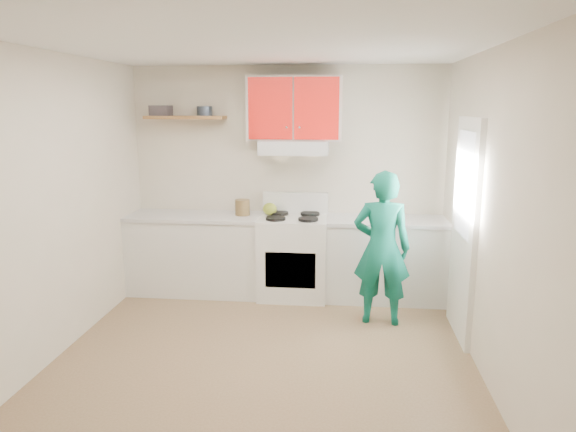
# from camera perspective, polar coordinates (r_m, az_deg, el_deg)

# --- Properties ---
(floor) EXTENTS (3.80, 3.80, 0.00)m
(floor) POSITION_cam_1_polar(r_m,az_deg,el_deg) (4.73, -2.60, -15.12)
(floor) COLOR brown
(floor) RESTS_ON ground
(ceiling) EXTENTS (3.60, 3.80, 0.04)m
(ceiling) POSITION_cam_1_polar(r_m,az_deg,el_deg) (4.25, -2.94, 17.99)
(ceiling) COLOR white
(ceiling) RESTS_ON floor
(back_wall) EXTENTS (3.60, 0.04, 2.60)m
(back_wall) POSITION_cam_1_polar(r_m,az_deg,el_deg) (6.16, -0.06, 3.95)
(back_wall) COLOR beige
(back_wall) RESTS_ON floor
(front_wall) EXTENTS (3.60, 0.04, 2.60)m
(front_wall) POSITION_cam_1_polar(r_m,az_deg,el_deg) (2.51, -9.45, -7.97)
(front_wall) COLOR beige
(front_wall) RESTS_ON floor
(left_wall) EXTENTS (0.04, 3.80, 2.60)m
(left_wall) POSITION_cam_1_polar(r_m,az_deg,el_deg) (4.91, -24.01, 0.90)
(left_wall) COLOR beige
(left_wall) RESTS_ON floor
(right_wall) EXTENTS (0.04, 3.80, 2.60)m
(right_wall) POSITION_cam_1_polar(r_m,az_deg,el_deg) (4.41, 21.05, -0.01)
(right_wall) COLOR beige
(right_wall) RESTS_ON floor
(door) EXTENTS (0.05, 0.85, 2.05)m
(door) POSITION_cam_1_polar(r_m,az_deg,el_deg) (5.12, 18.59, -1.42)
(door) COLOR white
(door) RESTS_ON floor
(door_glass) EXTENTS (0.01, 0.55, 0.95)m
(door_glass) POSITION_cam_1_polar(r_m,az_deg,el_deg) (5.04, 18.60, 3.30)
(door_glass) COLOR white
(door_glass) RESTS_ON door
(counter_left) EXTENTS (1.52, 0.60, 0.90)m
(counter_left) POSITION_cam_1_polar(r_m,az_deg,el_deg) (6.25, -9.92, -4.10)
(counter_left) COLOR silver
(counter_left) RESTS_ON floor
(counter_right) EXTENTS (1.32, 0.60, 0.90)m
(counter_right) POSITION_cam_1_polar(r_m,az_deg,el_deg) (6.03, 10.50, -4.69)
(counter_right) COLOR silver
(counter_right) RESTS_ON floor
(stove) EXTENTS (0.76, 0.65, 0.92)m
(stove) POSITION_cam_1_polar(r_m,az_deg,el_deg) (6.01, 0.56, -4.45)
(stove) COLOR white
(stove) RESTS_ON floor
(range_hood) EXTENTS (0.76, 0.44, 0.15)m
(range_hood) POSITION_cam_1_polar(r_m,az_deg,el_deg) (5.89, 0.68, 7.45)
(range_hood) COLOR silver
(range_hood) RESTS_ON back_wall
(upper_cabinets) EXTENTS (1.02, 0.33, 0.70)m
(upper_cabinets) POSITION_cam_1_polar(r_m,az_deg,el_deg) (5.93, 0.74, 11.59)
(upper_cabinets) COLOR red
(upper_cabinets) RESTS_ON back_wall
(shelf) EXTENTS (0.90, 0.30, 0.04)m
(shelf) POSITION_cam_1_polar(r_m,az_deg,el_deg) (6.19, -11.05, 10.46)
(shelf) COLOR brown
(shelf) RESTS_ON back_wall
(books) EXTENTS (0.24, 0.18, 0.12)m
(books) POSITION_cam_1_polar(r_m,az_deg,el_deg) (6.27, -13.63, 11.06)
(books) COLOR #41393E
(books) RESTS_ON shelf
(tin) EXTENTS (0.20, 0.20, 0.11)m
(tin) POSITION_cam_1_polar(r_m,az_deg,el_deg) (6.16, -9.04, 11.19)
(tin) COLOR #333D4C
(tin) RESTS_ON shelf
(kettle) EXTENTS (0.18, 0.18, 0.14)m
(kettle) POSITION_cam_1_polar(r_m,az_deg,el_deg) (6.03, -1.99, 0.78)
(kettle) COLOR olive
(kettle) RESTS_ON stove
(crock) EXTENTS (0.17, 0.17, 0.20)m
(crock) POSITION_cam_1_polar(r_m,az_deg,el_deg) (6.02, -4.96, 0.83)
(crock) COLOR brown
(crock) RESTS_ON counter_left
(cutting_board) EXTENTS (0.29, 0.22, 0.02)m
(cutting_board) POSITION_cam_1_polar(r_m,az_deg,el_deg) (5.87, 7.37, -0.43)
(cutting_board) COLOR olive
(cutting_board) RESTS_ON counter_right
(silicone_mat) EXTENTS (0.34, 0.29, 0.01)m
(silicone_mat) POSITION_cam_1_polar(r_m,az_deg,el_deg) (5.95, 14.08, -0.58)
(silicone_mat) COLOR #B3121B
(silicone_mat) RESTS_ON counter_right
(person) EXTENTS (0.59, 0.41, 1.54)m
(person) POSITION_cam_1_polar(r_m,az_deg,el_deg) (5.27, 10.14, -3.46)
(person) COLOR #0B634F
(person) RESTS_ON floor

